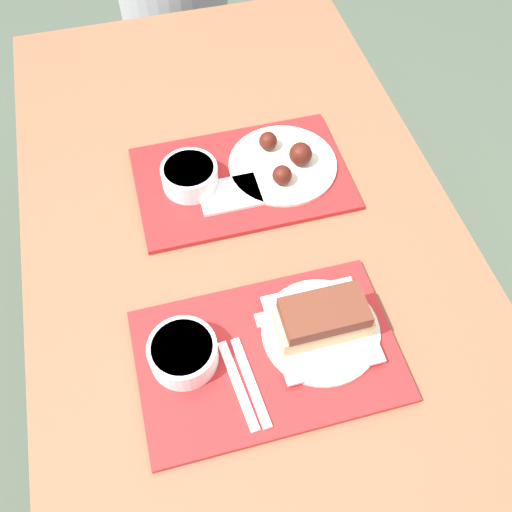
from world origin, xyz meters
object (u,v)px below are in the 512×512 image
Objects in this scene: tray_near at (267,355)px; brisket_sandwich_plate at (322,323)px; bowl_coleslaw_near at (183,352)px; wings_plate_far at (284,161)px; bowl_coleslaw_far at (190,175)px; tray_far at (242,178)px.

tray_near is 2.14× the size of brisket_sandwich_plate.
brisket_sandwich_plate is (0.25, -0.01, 0.00)m from bowl_coleslaw_near.
brisket_sandwich_plate reaches higher than wings_plate_far.
bowl_coleslaw_far is 0.50× the size of wings_plate_far.
bowl_coleslaw_near is 0.50m from wings_plate_far.
tray_near is 0.45m from wings_plate_far.
bowl_coleslaw_near is (-0.20, -0.39, 0.03)m from tray_far.
bowl_coleslaw_far reaches higher than tray_far.
tray_far is 2.14× the size of brisket_sandwich_plate.
brisket_sandwich_plate is (0.10, 0.02, 0.04)m from tray_near.
tray_far is at bearing 82.10° from tray_near.
bowl_coleslaw_far is (-0.16, 0.41, -0.00)m from brisket_sandwich_plate.
wings_plate_far is (0.16, 0.43, 0.02)m from tray_near.
brisket_sandwich_plate is 0.44m from bowl_coleslaw_far.
brisket_sandwich_plate is (0.05, -0.40, 0.04)m from tray_far.
wings_plate_far is at bearing -0.06° from bowl_coleslaw_far.
brisket_sandwich_plate is at bearing -97.22° from wings_plate_far.
wings_plate_far is at bearing 69.90° from tray_near.
brisket_sandwich_plate reaches higher than bowl_coleslaw_far.
brisket_sandwich_plate reaches higher than tray_far.
bowl_coleslaw_near is at bearing 169.12° from tray_near.
tray_near is 3.82× the size of bowl_coleslaw_far.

